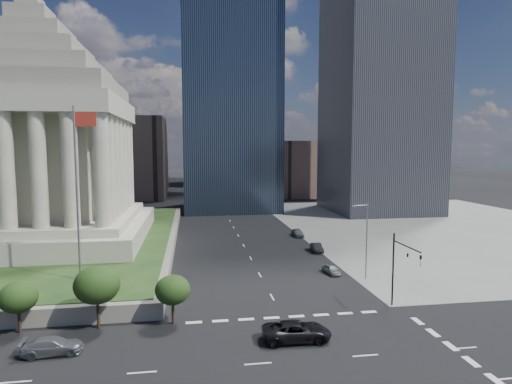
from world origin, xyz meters
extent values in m
plane|color=black|center=(0.00, 100.00, 0.00)|extent=(500.00, 500.00, 0.00)
cube|color=slate|center=(46.00, 60.00, 0.01)|extent=(68.00, 90.00, 0.03)
cylinder|color=slate|center=(-22.00, 24.00, 11.90)|extent=(0.24, 0.24, 20.00)
cube|color=maroon|center=(-20.80, 24.00, 20.40)|extent=(2.40, 0.05, 1.60)
cube|color=black|center=(2.00, 95.00, 30.00)|extent=(26.00, 26.00, 60.00)
cube|color=black|center=(42.00, 85.00, 50.00)|extent=(26.00, 28.00, 100.00)
cube|color=brown|center=(32.00, 130.00, 10.00)|extent=(20.00, 30.00, 20.00)
cube|color=brown|center=(-30.00, 130.00, 14.00)|extent=(24.00, 30.00, 28.00)
cylinder|color=black|center=(12.50, 15.50, 4.00)|extent=(0.18, 0.18, 8.00)
cylinder|color=black|center=(12.50, 12.75, 7.20)|extent=(0.14, 5.50, 0.14)
cube|color=black|center=(12.50, 10.00, 6.40)|extent=(0.30, 0.30, 1.10)
cylinder|color=slate|center=(13.50, 25.00, 5.00)|extent=(0.16, 0.16, 10.00)
cylinder|color=slate|center=(12.60, 25.00, 9.80)|extent=(1.80, 0.12, 0.12)
cube|color=slate|center=(11.70, 25.00, 9.70)|extent=(0.50, 0.22, 0.14)
imported|color=black|center=(0.06, 8.62, 0.86)|extent=(3.07, 6.28, 1.72)
imported|color=#55575C|center=(-20.67, 9.15, 0.71)|extent=(5.04, 2.36, 1.42)
imported|color=gray|center=(9.78, 27.93, 0.61)|extent=(3.77, 1.96, 1.23)
imported|color=black|center=(11.50, 40.52, 0.70)|extent=(1.75, 4.32, 1.39)
imported|color=slate|center=(11.50, 53.41, 0.76)|extent=(4.49, 1.84, 1.52)
camera|label=1|loc=(-9.04, -27.09, 16.98)|focal=30.00mm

